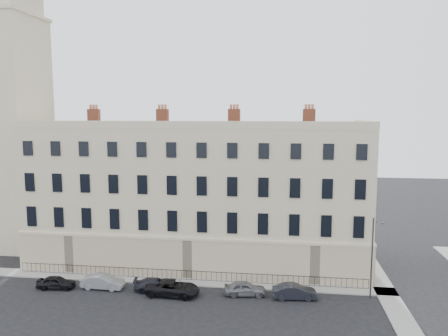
{
  "coord_description": "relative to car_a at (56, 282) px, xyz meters",
  "views": [
    {
      "loc": [
        3.17,
        -35.38,
        16.62
      ],
      "look_at": [
        -2.84,
        10.0,
        10.78
      ],
      "focal_mm": 35.0,
      "sensor_mm": 36.0,
      "label": 1
    }
  ],
  "objects": [
    {
      "name": "streetlamp",
      "position": [
        29.18,
        1.52,
        3.5
      ],
      "size": [
        0.76,
        1.51,
        7.4
      ],
      "rotation": [
        0.0,
        0.0,
        -0.41
      ],
      "color": "#34353A",
      "rests_on": "ground"
    },
    {
      "name": "car_a",
      "position": [
        0.0,
        0.0,
        0.0
      ],
      "size": [
        3.69,
        1.8,
        1.21
      ],
      "primitive_type": "imported",
      "rotation": [
        0.0,
        0.0,
        1.68
      ],
      "color": "black",
      "rests_on": "ground"
    },
    {
      "name": "church_tower",
      "position": [
        -12.15,
        12.13,
        18.05
      ],
      "size": [
        8.0,
        8.13,
        44.0
      ],
      "color": "beige",
      "rests_on": "ground"
    },
    {
      "name": "terrace",
      "position": [
        11.88,
        10.1,
        6.89
      ],
      "size": [
        36.22,
        12.22,
        17.0
      ],
      "color": "beige",
      "rests_on": "ground"
    },
    {
      "name": "car_c",
      "position": [
        9.52,
        0.73,
        -0.02
      ],
      "size": [
        4.24,
        2.27,
        1.17
      ],
      "primitive_type": "imported",
      "rotation": [
        0.0,
        0.0,
        1.73
      ],
      "color": "black",
      "rests_on": "ground"
    },
    {
      "name": "car_e",
      "position": [
        17.9,
        0.81,
        0.04
      ],
      "size": [
        3.97,
        1.98,
        1.3
      ],
      "primitive_type": "imported",
      "rotation": [
        0.0,
        0.0,
        1.69
      ],
      "color": "slate",
      "rests_on": "ground"
    },
    {
      "name": "pavement_east_return",
      "position": [
        30.85,
        6.13,
        -0.55
      ],
      "size": [
        2.0,
        24.0,
        0.12
      ],
      "primitive_type": "cube",
      "color": "gray",
      "rests_on": "ground"
    },
    {
      "name": "ground",
      "position": [
        17.85,
        -1.87,
        -0.61
      ],
      "size": [
        160.0,
        160.0,
        0.0
      ],
      "primitive_type": "plane",
      "color": "black",
      "rests_on": "ground"
    },
    {
      "name": "car_f",
      "position": [
        22.38,
        0.65,
        0.05
      ],
      "size": [
        4.11,
        1.8,
        1.31
      ],
      "primitive_type": "imported",
      "rotation": [
        0.0,
        0.0,
        1.68
      ],
      "color": "black",
      "rests_on": "ground"
    },
    {
      "name": "car_d",
      "position": [
        11.35,
        -0.04,
        0.08
      ],
      "size": [
        5.05,
        2.52,
        1.37
      ],
      "primitive_type": "imported",
      "rotation": [
        0.0,
        0.0,
        1.52
      ],
      "color": "black",
      "rests_on": "ground"
    },
    {
      "name": "car_b",
      "position": [
        4.4,
        0.57,
        0.06
      ],
      "size": [
        4.07,
        1.48,
        1.33
      ],
      "primitive_type": "imported",
      "rotation": [
        0.0,
        0.0,
        1.55
      ],
      "color": "gray",
      "rests_on": "ground"
    },
    {
      "name": "railings",
      "position": [
        11.85,
        3.53,
        -0.05
      ],
      "size": [
        35.0,
        0.04,
        0.96
      ],
      "color": "black",
      "rests_on": "ground"
    },
    {
      "name": "pavement_terrace",
      "position": [
        7.85,
        3.13,
        -0.55
      ],
      "size": [
        48.0,
        2.0,
        0.12
      ],
      "primitive_type": "cube",
      "color": "gray",
      "rests_on": "ground"
    }
  ]
}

